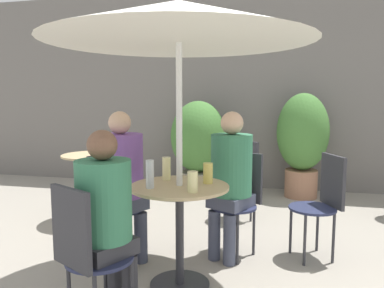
# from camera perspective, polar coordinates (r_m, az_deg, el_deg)

# --- Properties ---
(storefront_wall) EXTENTS (10.00, 0.06, 3.00)m
(storefront_wall) POSITION_cam_1_polar(r_m,az_deg,el_deg) (5.78, 8.80, 8.18)
(storefront_wall) COLOR slate
(storefront_wall) RESTS_ON ground_plane
(cafe_table_near) EXTENTS (0.71, 0.71, 0.75)m
(cafe_table_near) POSITION_cam_1_polar(r_m,az_deg,el_deg) (2.74, -1.90, -10.54)
(cafe_table_near) COLOR #2D2D33
(cafe_table_near) RESTS_ON ground_plane
(cafe_table_far) EXTENTS (0.67, 0.67, 0.75)m
(cafe_table_far) POSITION_cam_1_polar(r_m,az_deg,el_deg) (4.33, -14.88, -4.47)
(cafe_table_far) COLOR #2D2D33
(cafe_table_far) RESTS_ON ground_plane
(bistro_chair_0) EXTENTS (0.44, 0.45, 0.89)m
(bistro_chair_0) POSITION_cam_1_polar(r_m,az_deg,el_deg) (3.34, 7.27, -7.55)
(bistro_chair_0) COLOR #232847
(bistro_chair_0) RESTS_ON ground_plane
(bistro_chair_1) EXTENTS (0.45, 0.44, 0.89)m
(bistro_chair_1) POSITION_cam_1_polar(r_m,az_deg,el_deg) (3.30, -12.16, -7.83)
(bistro_chair_1) COLOR #232847
(bistro_chair_1) RESTS_ON ground_plane
(bistro_chair_2) EXTENTS (0.44, 0.45, 0.89)m
(bistro_chair_2) POSITION_cam_1_polar(r_m,az_deg,el_deg) (2.25, -15.92, -14.96)
(bistro_chair_2) COLOR #232847
(bistro_chair_2) RESTS_ON ground_plane
(bistro_chair_3) EXTENTS (0.44, 0.43, 0.89)m
(bistro_chair_3) POSITION_cam_1_polar(r_m,az_deg,el_deg) (3.40, 19.31, -7.62)
(bistro_chair_3) COLOR #232847
(bistro_chair_3) RESTS_ON ground_plane
(bistro_chair_4) EXTENTS (0.45, 0.45, 0.89)m
(bistro_chair_4) POSITION_cam_1_polar(r_m,az_deg,el_deg) (4.27, 7.61, -4.38)
(bistro_chair_4) COLOR #232847
(bistro_chair_4) RESTS_ON ground_plane
(seated_person_0) EXTENTS (0.41, 0.43, 1.26)m
(seated_person_0) POSITION_cam_1_polar(r_m,az_deg,el_deg) (3.17, 5.88, -4.44)
(seated_person_0) COLOR #42475B
(seated_person_0) RESTS_ON ground_plane
(seated_person_1) EXTENTS (0.46, 0.44, 1.26)m
(seated_person_1) POSITION_cam_1_polar(r_m,az_deg,el_deg) (3.14, -10.61, -4.68)
(seated_person_1) COLOR #42475B
(seated_person_1) RESTS_ON ground_plane
(seated_person_2) EXTENTS (0.38, 0.40, 1.19)m
(seated_person_2) POSITION_cam_1_polar(r_m,az_deg,el_deg) (2.28, -12.96, -10.02)
(seated_person_2) COLOR #2D2D33
(seated_person_2) RESTS_ON ground_plane
(beer_glass_0) EXTENTS (0.06, 0.06, 0.17)m
(beer_glass_0) POSITION_cam_1_polar(r_m,az_deg,el_deg) (2.85, -3.92, -3.74)
(beer_glass_0) COLOR beige
(beer_glass_0) RESTS_ON cafe_table_near
(beer_glass_1) EXTENTS (0.06, 0.06, 0.20)m
(beer_glass_1) POSITION_cam_1_polar(r_m,az_deg,el_deg) (2.59, -6.43, -4.59)
(beer_glass_1) COLOR silver
(beer_glass_1) RESTS_ON cafe_table_near
(beer_glass_2) EXTENTS (0.07, 0.07, 0.14)m
(beer_glass_2) POSITION_cam_1_polar(r_m,az_deg,el_deg) (2.47, 0.09, -5.78)
(beer_glass_2) COLOR beige
(beer_glass_2) RESTS_ON cafe_table_near
(beer_glass_3) EXTENTS (0.07, 0.07, 0.15)m
(beer_glass_3) POSITION_cam_1_polar(r_m,az_deg,el_deg) (2.73, 2.45, -4.46)
(beer_glass_3) COLOR #DBC65B
(beer_glass_3) RESTS_ON cafe_table_near
(potted_plant_0) EXTENTS (0.80, 0.80, 1.33)m
(potted_plant_0) POSITION_cam_1_polar(r_m,az_deg,el_deg) (5.43, 0.96, 0.37)
(potted_plant_0) COLOR slate
(potted_plant_0) RESTS_ON ground_plane
(potted_plant_1) EXTENTS (0.70, 0.70, 1.44)m
(potted_plant_1) POSITION_cam_1_polar(r_m,az_deg,el_deg) (5.36, 16.49, 0.82)
(potted_plant_1) COLOR #93664C
(potted_plant_1) RESTS_ON ground_plane
(umbrella) EXTENTS (1.85, 1.85, 2.02)m
(umbrella) POSITION_cam_1_polar(r_m,az_deg,el_deg) (2.66, -2.02, 18.09)
(umbrella) COLOR silver
(umbrella) RESTS_ON ground_plane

